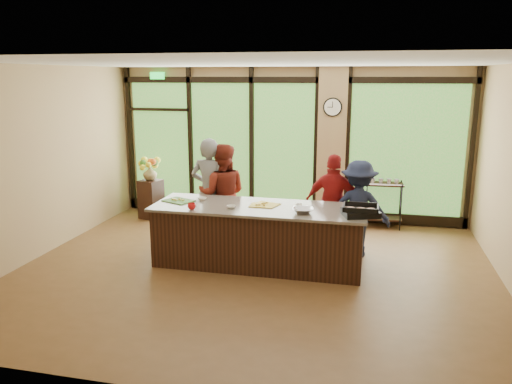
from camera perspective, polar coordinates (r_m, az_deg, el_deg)
The scene contains 24 objects.
floor at distance 7.49m, azimuth -0.20°, elevation -9.04°, with size 7.00×7.00×0.00m, color brown.
ceiling at distance 6.94m, azimuth -0.22°, elevation 14.56°, with size 7.00×7.00×0.00m, color silver.
back_wall at distance 9.97m, azimuth 3.76°, elevation 5.46°, with size 7.00×7.00×0.00m, color tan.
left_wall at distance 8.56m, azimuth -23.70°, elevation 3.10°, with size 6.00×6.00×0.00m, color tan.
window_wall at distance 9.91m, azimuth 4.65°, elevation 4.79°, with size 6.90×0.12×3.00m.
island_base at distance 7.61m, azimuth 0.31°, elevation -5.14°, with size 3.10×1.00×0.88m, color black.
countertop at distance 7.48m, azimuth 0.32°, elevation -1.79°, with size 3.20×1.10×0.04m, color slate.
wall_clock at distance 9.66m, azimuth 8.75°, elevation 9.56°, with size 0.36×0.04×0.36m.
cook_left at distance 8.51m, azimuth -5.29°, elevation 0.08°, with size 0.67×0.44×1.82m, color slate.
cook_midleft at distance 8.50m, azimuth -3.85°, elevation -0.25°, with size 0.84×0.65×1.72m, color maroon.
cook_midright at distance 8.18m, azimuth 8.86°, elevation -1.33°, with size 0.95×0.39×1.61m, color maroon.
cook_right at distance 8.07m, azimuth 11.62°, elevation -1.88°, with size 1.00×0.57×1.55m, color #191F38.
roasting_pan at distance 7.11m, azimuth 11.86°, elevation -2.35°, with size 0.48×0.38×0.09m, color black.
mixing_bowl at distance 7.14m, azimuth 5.37°, elevation -2.11°, with size 0.29×0.29×0.07m, color silver.
cutting_board_left at distance 7.88m, azimuth -8.84°, elevation -0.99°, with size 0.44×0.33×0.01m, color #457E2E.
cutting_board_center at distance 7.50m, azimuth 0.71°, elevation -1.55°, with size 0.36×0.27×0.01m, color gold.
cutting_board_right at distance 7.57m, azimuth 1.23°, elevation -1.42°, with size 0.36×0.27×0.01m, color gold.
prep_bowl_near at distance 7.88m, azimuth -6.17°, elevation -0.78°, with size 0.14×0.14×0.04m, color silver.
prep_bowl_mid at distance 7.37m, azimuth -2.85°, elevation -1.71°, with size 0.13×0.13×0.04m, color silver.
prep_bowl_far at distance 7.52m, azimuth 4.94°, elevation -1.48°, with size 0.12×0.12×0.03m, color silver.
red_ramekin at distance 7.34m, azimuth -7.36°, elevation -1.65°, with size 0.12×0.12×0.09m, color red.
flower_stand at distance 10.33m, azimuth -11.89°, elevation -0.79°, with size 0.39×0.39×0.78m, color black.
flower_vase at distance 10.22m, azimuth -12.03°, elevation 2.13°, with size 0.28×0.28×0.29m, color olive.
bar_cart at distance 9.77m, azimuth 14.39°, elevation -0.66°, with size 0.71×0.44×0.94m.
Camera 1 is at (1.59, -6.75, 2.83)m, focal length 35.00 mm.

